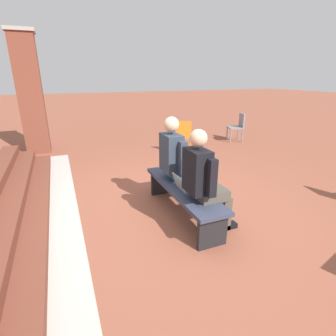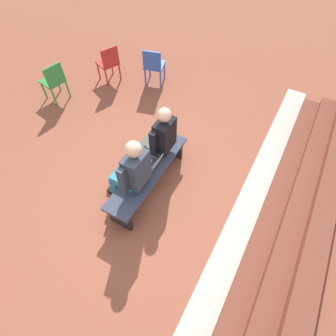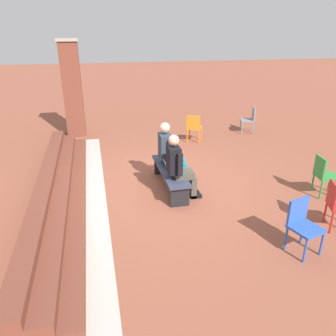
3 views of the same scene
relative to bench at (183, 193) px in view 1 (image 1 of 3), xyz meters
The scene contains 9 objects.
ground_plane 0.42m from the bench, 33.48° to the left, with size 60.00×60.00×0.00m, color brown.
concrete_strip 1.61m from the bench, 90.00° to the left, with size 7.75×0.40×0.01m, color #B7B2A8.
brick_pillar_left_of_steps 5.08m from the bench, 24.34° to the left, with size 0.64×0.64×2.93m.
bench is the anchor object (origin of this frame).
person_student 0.59m from the bench, behind, with size 0.54×0.68×1.34m.
person_adult 0.49m from the bench, 12.52° to the right, with size 0.56×0.71×1.37m.
laptop 0.18m from the bench, behind, with size 0.32×0.29×0.21m.
plastic_chair_mid_courtyard 3.28m from the bench, 25.94° to the right, with size 0.57×0.57×0.84m.
plastic_chair_foreground 4.95m from the bench, 45.34° to the right, with size 0.53×0.53×0.84m.
Camera 1 is at (-3.20, 1.35, 1.90)m, focal length 28.00 mm.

